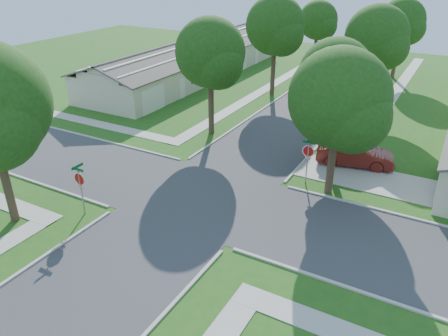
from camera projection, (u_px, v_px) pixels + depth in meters
ground at (202, 197)px, 25.72m from camera, size 100.00×100.00×0.00m
road_ns at (202, 197)px, 25.72m from camera, size 7.00×100.00×0.02m
sidewalk_ne at (392, 97)px, 43.39m from camera, size 1.20×40.00×0.04m
sidewalk_nw at (278, 81)px, 48.72m from camera, size 1.20×40.00×0.04m
driveway at (366, 178)px, 27.82m from camera, size 8.80×3.60×0.05m
stop_sign_sw at (80, 181)px, 23.20m from camera, size 1.05×0.80×2.98m
stop_sign_ne at (308, 153)px, 26.45m from camera, size 1.05×0.80×2.98m
tree_e_near at (336, 78)px, 28.19m from camera, size 4.97×4.80×8.28m
tree_e_mid at (377, 40)px, 37.30m from camera, size 5.59×5.40×9.21m
tree_e_far at (402, 23)px, 47.60m from camera, size 5.17×5.00×8.72m
tree_w_near at (211, 56)px, 32.08m from camera, size 5.38×5.20×8.97m
tree_w_mid at (276, 28)px, 41.31m from camera, size 5.80×5.60×9.56m
tree_w_far at (318, 22)px, 51.92m from camera, size 4.76×4.60×8.04m
tree_ne_corner at (340, 103)px, 23.75m from camera, size 5.80×5.60×8.66m
house_nw_near at (145, 79)px, 43.77m from camera, size 8.42×13.60×4.23m
house_nw_far at (227, 50)px, 57.07m from camera, size 8.42×13.60×4.23m
car_driveway at (355, 154)px, 29.24m from camera, size 5.27×2.78×1.65m
car_curb_east at (343, 106)px, 38.47m from camera, size 2.31×4.75×1.56m
car_curb_west at (360, 52)px, 59.51m from camera, size 2.55×5.27×1.48m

